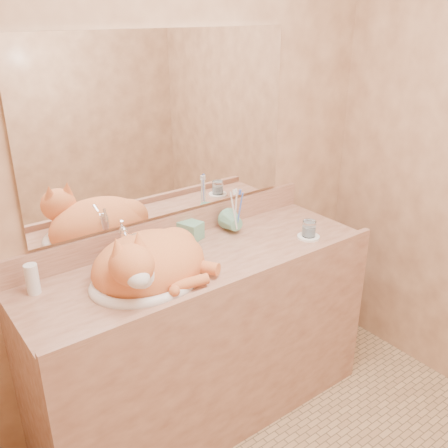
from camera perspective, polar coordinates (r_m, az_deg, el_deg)
wall_back at (r=2.26m, az=-6.71°, el=7.54°), size 2.40×0.02×2.50m
vanity_counter at (r=2.42m, az=-2.36°, el=-13.09°), size 1.60×0.55×0.85m
mirror at (r=2.22m, az=-6.72°, el=10.96°), size 1.30×0.02×0.80m
sink_basin at (r=2.01m, az=-8.99°, el=-4.75°), size 0.49×0.42×0.14m
faucet at (r=2.15m, az=-11.28°, el=-2.38°), size 0.06×0.14×0.19m
cat at (r=2.01m, az=-8.61°, el=-4.21°), size 0.49×0.40×0.27m
soap_dispenser at (r=2.33m, az=-2.84°, el=0.16°), size 0.11×0.11×0.19m
toothbrush_cup at (r=2.40m, az=1.48°, el=-0.22°), size 0.13×0.13×0.10m
toothbrushes at (r=2.36m, az=1.50°, el=1.78°), size 0.04×0.04×0.24m
saucer at (r=2.43m, az=9.62°, el=-1.45°), size 0.11×0.11×0.01m
water_glass at (r=2.41m, az=9.69°, el=-0.52°), size 0.06×0.06×0.08m
lotion_bottle at (r=2.05m, az=-21.06°, el=-5.90°), size 0.05×0.05×0.12m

